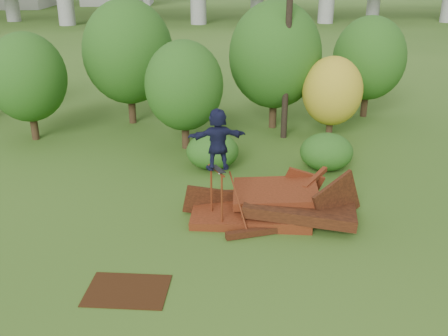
{
  "coord_description": "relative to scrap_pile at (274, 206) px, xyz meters",
  "views": [
    {
      "loc": [
        -1.87,
        -12.29,
        7.37
      ],
      "look_at": [
        -0.8,
        2.0,
        1.6
      ],
      "focal_mm": 40.0,
      "sensor_mm": 36.0,
      "label": 1
    }
  ],
  "objects": [
    {
      "name": "scrap_pile",
      "position": [
        0.0,
        0.0,
        0.0
      ],
      "size": [
        5.7,
        3.18,
        1.95
      ],
      "color": "#431D0B",
      "rests_on": "ground"
    },
    {
      "name": "tree_5",
      "position": [
        6.69,
        11.07,
        2.68
      ],
      "size": [
        3.69,
        3.69,
        5.19
      ],
      "color": "black",
      "rests_on": "ground"
    },
    {
      "name": "tree_1",
      "position": [
        -5.46,
        10.78,
        3.18
      ],
      "size": [
        4.37,
        4.37,
        6.08
      ],
      "color": "black",
      "rests_on": "ground"
    },
    {
      "name": "tree_2",
      "position": [
        -2.78,
        6.74,
        2.38
      ],
      "size": [
        3.31,
        3.31,
        4.67
      ],
      "color": "black",
      "rests_on": "ground"
    },
    {
      "name": "skater",
      "position": [
        -1.82,
        -0.52,
        2.44
      ],
      "size": [
        1.73,
        0.71,
        1.82
      ],
      "primitive_type": "imported",
      "rotation": [
        0.0,
        0.0,
        3.24
      ],
      "color": "#171938",
      "rests_on": "skateboard"
    },
    {
      "name": "tree_0",
      "position": [
        -9.69,
        8.46,
        2.49
      ],
      "size": [
        3.44,
        3.44,
        4.85
      ],
      "color": "black",
      "rests_on": "ground"
    },
    {
      "name": "shrub_right",
      "position": [
        2.68,
        3.81,
        0.35
      ],
      "size": [
        2.05,
        1.88,
        1.46
      ],
      "primitive_type": "ellipsoid",
      "color": "#205216",
      "rests_on": "ground"
    },
    {
      "name": "tree_3",
      "position": [
        1.52,
        9.48,
        3.16
      ],
      "size": [
        4.36,
        4.36,
        6.05
      ],
      "color": "black",
      "rests_on": "ground"
    },
    {
      "name": "grind_rail",
      "position": [
        -1.86,
        -0.42,
        0.75
      ],
      "size": [
        0.45,
        0.98,
        1.84
      ],
      "color": "maroon",
      "rests_on": "ground"
    },
    {
      "name": "ground",
      "position": [
        -0.78,
        -1.73,
        -0.38
      ],
      "size": [
        240.0,
        240.0,
        0.0
      ],
      "primitive_type": "plane",
      "color": "#2D5116",
      "rests_on": "ground"
    },
    {
      "name": "skateboard",
      "position": [
        -1.82,
        -0.52,
        1.52
      ],
      "size": [
        0.43,
        0.71,
        0.07
      ],
      "rotation": [
        0.0,
        0.0,
        1.96
      ],
      "color": "black",
      "rests_on": "grind_rail"
    },
    {
      "name": "shrub_left",
      "position": [
        -1.73,
        4.29,
        0.33
      ],
      "size": [
        2.05,
        1.9,
        1.42
      ],
      "primitive_type": "ellipsoid",
      "color": "#205216",
      "rests_on": "ground"
    },
    {
      "name": "flat_plate",
      "position": [
        -4.25,
        -3.65,
        -0.36
      ],
      "size": [
        2.17,
        1.69,
        0.03
      ],
      "primitive_type": "cube",
      "rotation": [
        0.0,
        0.0,
        -0.14
      ],
      "color": "#311A0A",
      "rests_on": "ground"
    },
    {
      "name": "utility_pole",
      "position": [
        1.77,
        7.85,
        5.28
      ],
      "size": [
        1.4,
        0.28,
        11.16
      ],
      "color": "black",
      "rests_on": "ground"
    },
    {
      "name": "tree_4",
      "position": [
        3.89,
        7.73,
        1.81
      ],
      "size": [
        2.72,
        2.72,
        3.76
      ],
      "color": "black",
      "rests_on": "ground"
    }
  ]
}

